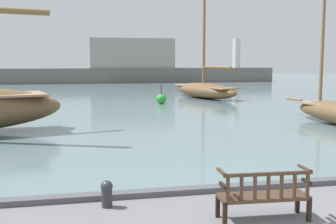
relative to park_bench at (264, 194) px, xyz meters
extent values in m
cube|color=slate|center=(-0.07, 41.91, -0.43)|extent=(100.00, 80.00, 0.08)
cube|color=#4C4C50|center=(-0.07, 1.76, -0.41)|extent=(40.00, 0.30, 0.12)
cube|color=black|center=(-0.75, 0.30, -0.26)|extent=(0.07, 0.07, 0.42)
cube|color=black|center=(0.78, 0.22, -0.26)|extent=(0.07, 0.07, 0.42)
cube|color=black|center=(-0.77, -0.15, -0.26)|extent=(0.07, 0.07, 0.42)
cube|color=black|center=(0.75, -0.23, -0.26)|extent=(0.07, 0.07, 0.42)
cube|color=#422D1E|center=(0.00, 0.04, -0.05)|extent=(1.63, 0.61, 0.06)
cube|color=#422D1E|center=(-0.01, -0.18, 0.42)|extent=(1.60, 0.14, 0.06)
cube|color=#422D1E|center=(-0.73, -0.14, 0.19)|extent=(0.06, 0.04, 0.41)
cube|color=#422D1E|center=(-0.49, -0.16, 0.19)|extent=(0.06, 0.04, 0.41)
cube|color=#422D1E|center=(-0.25, -0.17, 0.19)|extent=(0.06, 0.04, 0.41)
cube|color=#422D1E|center=(-0.01, -0.18, 0.19)|extent=(0.06, 0.04, 0.41)
cube|color=#422D1E|center=(0.23, -0.20, 0.19)|extent=(0.06, 0.04, 0.41)
cube|color=#422D1E|center=(0.47, -0.21, 0.19)|extent=(0.06, 0.04, 0.41)
cube|color=#422D1E|center=(0.71, -0.22, 0.19)|extent=(0.06, 0.04, 0.41)
cube|color=black|center=(-0.77, -0.01, 0.22)|extent=(0.08, 0.30, 0.06)
cube|color=#422D1E|center=(-0.77, 0.08, 0.43)|extent=(0.09, 0.47, 0.04)
cube|color=black|center=(0.77, -0.10, 0.22)|extent=(0.08, 0.30, 0.06)
cube|color=#422D1E|center=(0.77, -0.01, 0.43)|extent=(0.09, 0.47, 0.04)
cylinder|color=brown|center=(7.77, 10.77, 3.57)|extent=(0.15, 0.15, 6.28)
cylinder|color=brown|center=(7.55, 12.73, 0.41)|extent=(0.25, 1.21, 0.12)
ellipsoid|color=brown|center=(6.07, 23.27, 0.17)|extent=(4.09, 7.64, 1.12)
cube|color=#997A5B|center=(6.07, 23.27, 0.47)|extent=(3.34, 6.65, 0.08)
cylinder|color=brown|center=(6.02, 23.45, 4.01)|extent=(0.21, 0.21, 6.99)
cylinder|color=brown|center=(6.49, 21.83, 1.91)|extent=(1.11, 3.28, 0.17)
cylinder|color=#2D2D33|center=(-2.67, 1.26, -0.27)|extent=(0.21, 0.21, 0.41)
sphere|color=#2D2D33|center=(-2.67, 1.26, -0.06)|extent=(0.24, 0.24, 0.24)
sphere|color=green|center=(2.05, 19.68, -0.07)|extent=(0.63, 0.63, 0.63)
cylinder|color=#2D2D33|center=(2.05, 19.68, 0.59)|extent=(0.06, 0.06, 0.70)
cube|color=#66605B|center=(-0.07, 46.72, 0.50)|extent=(44.77, 2.40, 1.94)
cube|color=gray|center=(3.69, 46.72, 3.33)|extent=(10.65, 2.00, 3.73)
cylinder|color=beige|center=(17.65, 46.72, 3.39)|extent=(1.00, 1.00, 3.85)
camera|label=1|loc=(-3.17, -6.68, 2.34)|focal=45.00mm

